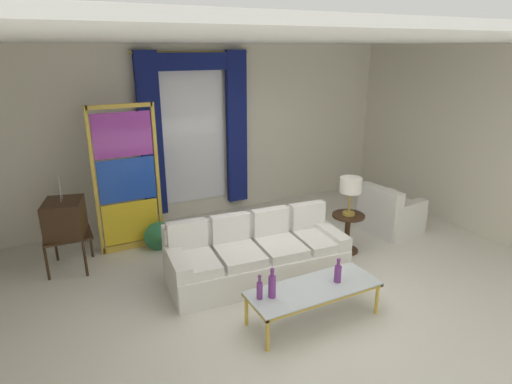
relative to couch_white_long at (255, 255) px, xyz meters
name	(u,v)px	position (x,y,z in m)	size (l,w,h in m)	color
ground_plane	(294,288)	(0.29, -0.53, -0.31)	(16.00, 16.00, 0.00)	silver
wall_rear	(205,133)	(0.29, 2.53, 1.19)	(8.00, 0.12, 3.00)	silver
wall_right	(465,139)	(3.95, 0.07, 1.19)	(0.12, 7.00, 3.00)	silver
ceiling_slab	(266,40)	(0.29, 0.27, 2.71)	(8.00, 7.60, 0.04)	white
curtained_window	(195,121)	(0.05, 2.36, 1.44)	(2.00, 0.17, 2.70)	white
couch_white_long	(255,255)	(0.00, 0.00, 0.00)	(2.40, 1.11, 0.86)	white
coffee_table	(314,290)	(0.13, -1.18, 0.07)	(1.52, 0.57, 0.41)	silver
bottle_blue_decanter	(272,285)	(-0.38, -1.14, 0.25)	(0.08, 0.08, 0.35)	#753384
bottle_crystal_tall	(260,289)	(-0.51, -1.10, 0.22)	(0.06, 0.06, 0.28)	#753384
bottle_amber_squat	(338,272)	(0.44, -1.20, 0.22)	(0.08, 0.08, 0.30)	#753384
vintage_tv	(65,220)	(-2.21, 1.35, 0.42)	(0.64, 0.70, 1.35)	#382314
armchair_white	(389,215)	(2.66, 0.31, -0.02)	(0.90, 0.89, 0.80)	white
stained_glass_divider	(127,183)	(-1.30, 1.59, 0.75)	(0.95, 0.05, 2.20)	gold
peacock_figurine	(160,238)	(-0.95, 1.29, -0.09)	(0.44, 0.60, 0.50)	beige
round_side_table	(347,229)	(1.55, 0.01, 0.05)	(0.48, 0.48, 0.59)	#382314
table_lamp_brass	(351,187)	(1.55, 0.01, 0.72)	(0.32, 0.32, 0.57)	#B29338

